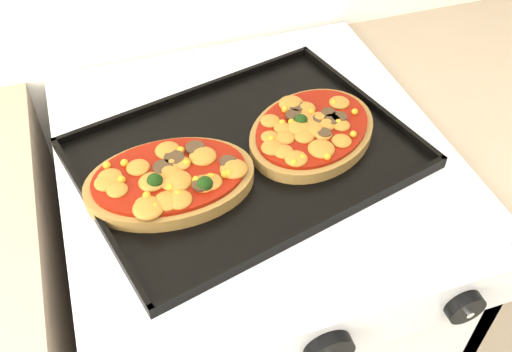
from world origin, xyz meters
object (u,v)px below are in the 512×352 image
object	(u,v)px
pizza_left	(170,178)
pizza_right	(312,130)
stove	(254,304)
baking_tray	(246,153)

from	to	relation	value
pizza_left	pizza_right	size ratio (longest dim) A/B	1.08
stove	pizza_right	bearing A→B (deg)	-15.49
stove	pizza_right	size ratio (longest dim) A/B	4.09
stove	pizza_left	xyz separation A→B (m)	(-0.14, -0.06, 0.48)
pizza_left	pizza_right	bearing A→B (deg)	8.71
baking_tray	pizza_left	distance (m)	0.13
baking_tray	pizza_left	xyz separation A→B (m)	(-0.12, -0.03, 0.02)
pizza_left	pizza_right	xyz separation A→B (m)	(0.23, 0.04, -0.00)
stove	pizza_right	world-z (taller)	pizza_right
pizza_left	pizza_right	world-z (taller)	pizza_left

